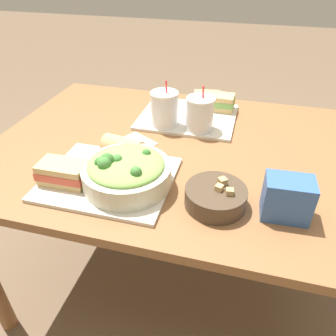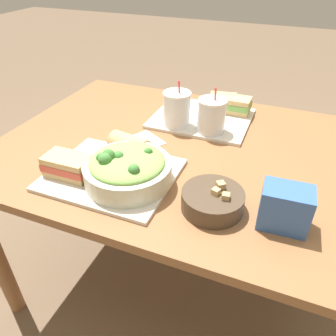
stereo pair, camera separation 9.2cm
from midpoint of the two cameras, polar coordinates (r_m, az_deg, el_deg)
ground_plane at (r=1.64m, az=-0.89°, el=-17.94°), size 12.00×12.00×0.00m
dining_table at (r=1.21m, az=-1.15°, el=0.17°), size 1.30×0.95×0.71m
tray_near at (r=1.01m, az=-12.82°, el=-1.92°), size 0.38×0.32×0.01m
tray_far at (r=1.35m, az=1.38°, el=8.86°), size 0.38×0.32×0.01m
salad_bowl at (r=0.94m, az=-10.09°, el=-0.61°), size 0.26×0.26×0.11m
soup_bowl at (r=0.89m, az=5.39°, el=-5.04°), size 0.17×0.17×0.07m
sandwich_near at (r=1.01m, az=-20.25°, el=-0.87°), size 0.14×0.09×0.06m
baguette_near at (r=1.07m, az=-10.21°, el=3.42°), size 0.14×0.09×0.07m
sandwich_far at (r=1.40m, az=6.59°, el=11.34°), size 0.15×0.08×0.06m
baguette_far at (r=1.43m, az=4.99°, el=12.04°), size 0.12×0.09×0.07m
drink_cup_dark at (r=1.25m, az=-2.76°, el=10.03°), size 0.10×0.10×0.18m
drink_cup_red at (r=1.22m, az=3.40°, el=9.20°), size 0.10×0.10×0.17m
chip_bag at (r=0.87m, az=17.25°, el=-5.17°), size 0.12×0.09×0.11m
napkin_folded at (r=1.19m, az=-7.57°, el=4.47°), size 0.15×0.14×0.00m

